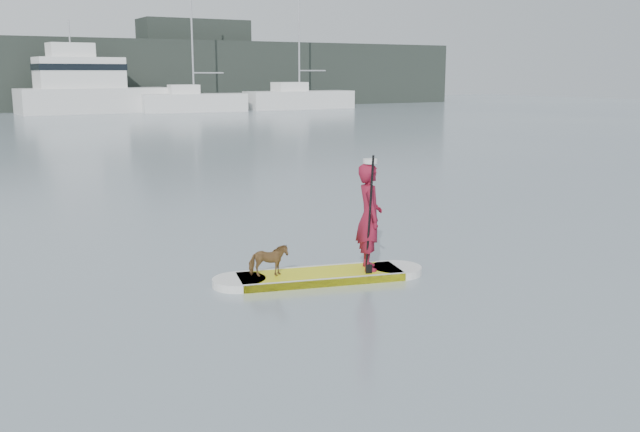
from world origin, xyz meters
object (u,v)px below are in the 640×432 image
paddler (369,217)px  sailboat_e (193,101)px  sailboat_f (299,98)px  paddleboard (320,276)px  dog (268,260)px  motor_yacht_a (89,87)px

paddler → sailboat_e: (13.84, 47.11, -0.08)m
paddler → sailboat_f: size_ratio=0.11×
paddleboard → paddler: 1.18m
paddleboard → paddler: size_ratio=1.95×
paddleboard → sailboat_e: (14.61, 46.92, 0.80)m
dog → sailboat_f: size_ratio=0.04×
paddler → sailboat_e: size_ratio=0.14×
paddler → sailboat_f: bearing=-3.2°
paddleboard → sailboat_f: size_ratio=0.22×
paddleboard → motor_yacht_a: (6.94, 49.44, 1.94)m
paddleboard → paddler: bearing=0.0°
paddleboard → sailboat_e: bearing=86.9°
sailboat_e → motor_yacht_a: (-7.67, 2.52, 1.13)m
sailboat_e → motor_yacht_a: 8.15m
dog → sailboat_f: (25.16, 46.92, 0.62)m
sailboat_f → motor_yacht_a: 17.62m
sailboat_f → dog: bearing=-118.5°
sailboat_e → sailboat_f: 9.78m
paddler → motor_yacht_a: (6.18, 49.63, 1.05)m
sailboat_e → motor_yacht_a: size_ratio=1.00×
paddler → sailboat_f: sailboat_f is taller
paddleboard → motor_yacht_a: bearing=96.2°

